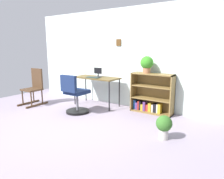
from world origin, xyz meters
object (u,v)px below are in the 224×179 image
object	(u,v)px
rocking_chair	(34,87)
keyboard	(93,77)
monitor	(98,73)
bookshelf_low	(152,95)
potted_plant_on_shelf	(147,64)
office_chair	(75,97)
desk	(96,79)
potted_plant_floor	(164,125)

from	to	relation	value
rocking_chair	keyboard	bearing A→B (deg)	25.27
monitor	bookshelf_low	bearing A→B (deg)	8.72
potted_plant_on_shelf	rocking_chair	bearing A→B (deg)	-159.55
monitor	potted_plant_on_shelf	bearing A→B (deg)	6.98
office_chair	keyboard	bearing A→B (deg)	89.81
office_chair	desk	bearing A→B (deg)	90.14
office_chair	potted_plant_on_shelf	bearing A→B (deg)	37.41
desk	monitor	distance (m)	0.16
monitor	potted_plant_on_shelf	size ratio (longest dim) A/B	0.62
office_chair	potted_plant_on_shelf	xyz separation A→B (m)	(1.26, 0.96, 0.72)
keyboard	potted_plant_on_shelf	xyz separation A→B (m)	(1.26, 0.33, 0.37)
rocking_chair	office_chair	bearing A→B (deg)	1.11
desk	potted_plant_floor	bearing A→B (deg)	-24.67
office_chair	rocking_chair	xyz separation A→B (m)	(-1.40, -0.03, 0.09)
bookshelf_low	potted_plant_floor	xyz separation A→B (m)	(0.74, -1.23, -0.16)
keyboard	potted_plant_on_shelf	distance (m)	1.35
keyboard	potted_plant_on_shelf	bearing A→B (deg)	14.71
rocking_chair	potted_plant_on_shelf	distance (m)	2.91
desk	keyboard	bearing A→B (deg)	-88.29
desk	bookshelf_low	bearing A→B (deg)	10.30
monitor	office_chair	world-z (taller)	monitor
desk	keyboard	xyz separation A→B (m)	(0.00, -0.14, 0.07)
rocking_chair	potted_plant_floor	xyz separation A→B (m)	(3.52, -0.18, -0.23)
desk	monitor	bearing A→B (deg)	60.80
desk	monitor	size ratio (longest dim) A/B	5.04
rocking_chair	bookshelf_low	xyz separation A→B (m)	(2.78, 1.05, -0.07)
office_chair	rocking_chair	bearing A→B (deg)	-178.89
bookshelf_low	potted_plant_on_shelf	xyz separation A→B (m)	(-0.12, -0.06, 0.71)
monitor	rocking_chair	distance (m)	1.69
bookshelf_low	rocking_chair	bearing A→B (deg)	-159.35
office_chair	potted_plant_floor	size ratio (longest dim) A/B	2.23
keyboard	monitor	bearing A→B (deg)	83.65
keyboard	potted_plant_on_shelf	size ratio (longest dim) A/B	0.93
office_chair	bookshelf_low	distance (m)	1.72
monitor	rocking_chair	bearing A→B (deg)	-149.40
bookshelf_low	potted_plant_floor	size ratio (longest dim) A/B	2.40
keyboard	rocking_chair	size ratio (longest dim) A/B	0.38
desk	potted_plant_floor	distance (m)	2.38
keyboard	potted_plant_on_shelf	world-z (taller)	potted_plant_on_shelf
monitor	potted_plant_floor	size ratio (longest dim) A/B	0.59
potted_plant_on_shelf	keyboard	bearing A→B (deg)	-165.29
monitor	desk	bearing A→B (deg)	-119.20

